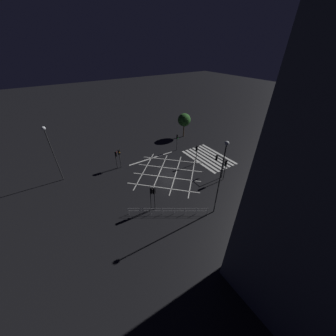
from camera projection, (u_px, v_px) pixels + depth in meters
ground_plane at (168, 172)px, 32.07m from camera, size 200.00×200.00×0.00m
road_markings at (195, 161)px, 35.16m from camera, size 14.07×19.33×0.01m
traffic_light_ne_main at (120, 155)px, 31.85m from camera, size 0.39×0.36×3.64m
traffic_light_median_south at (196, 151)px, 32.82m from camera, size 0.36×0.39×3.71m
traffic_light_nw_cross at (151, 194)px, 23.51m from camera, size 0.36×0.39×3.76m
traffic_light_nw_main at (154, 194)px, 23.67m from camera, size 0.39×0.36×3.62m
traffic_light_sw_main at (219, 162)px, 30.06m from camera, size 1.93×0.36×3.59m
traffic_light_se_main at (177, 139)px, 37.27m from camera, size 0.39×0.36×3.52m
traffic_light_ne_cross at (116, 156)px, 31.94m from camera, size 0.36×0.39×3.33m
traffic_light_sw_cross at (225, 166)px, 28.76m from camera, size 0.36×0.39×3.81m
street_lamp_east at (49, 143)px, 26.76m from camera, size 0.55×0.55×9.06m
street_lamp_west at (222, 169)px, 20.87m from camera, size 0.48×0.48×10.21m
street_tree_near at (184, 120)px, 42.11m from camera, size 2.90×2.90×5.49m
pedestrian_railing at (168, 210)px, 23.92m from camera, size 5.60×8.57×1.05m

